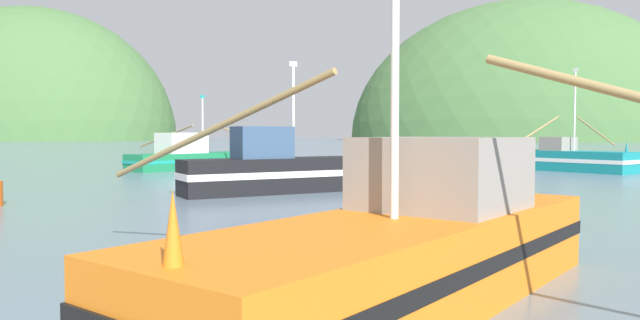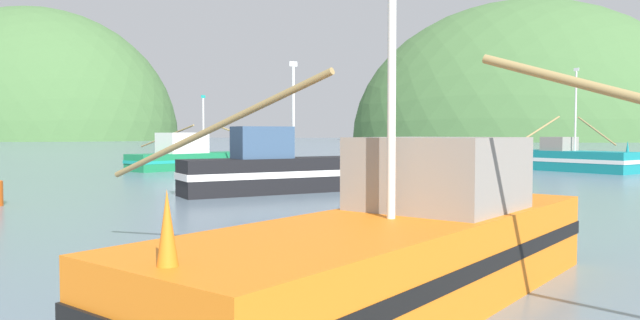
% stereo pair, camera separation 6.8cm
% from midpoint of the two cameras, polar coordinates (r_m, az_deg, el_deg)
% --- Properties ---
extents(hill_mid_right, '(114.34, 91.47, 92.34)m').
position_cam_midpoint_polar(hill_mid_right, '(212.30, 18.53, 1.77)').
color(hill_mid_right, '#47703D').
rests_on(hill_mid_right, ground).
extents(hill_far_left, '(100.47, 80.38, 90.54)m').
position_cam_midpoint_polar(hill_far_left, '(229.54, -25.65, 1.70)').
color(hill_far_left, '#47703D').
rests_on(hill_far_left, ground).
extents(fishing_boat_green, '(14.27, 10.97, 5.18)m').
position_cam_midpoint_polar(fishing_boat_green, '(43.15, -11.42, 0.30)').
color(fishing_boat_green, '#197A47').
rests_on(fishing_boat_green, ground).
extents(fishing_boat_orange, '(12.86, 9.24, 5.82)m').
position_cam_midpoint_polar(fishing_boat_orange, '(9.02, 8.24, -8.08)').
color(fishing_boat_orange, orange).
rests_on(fishing_boat_orange, ground).
extents(fishing_boat_teal, '(8.29, 9.42, 6.74)m').
position_cam_midpoint_polar(fishing_boat_teal, '(42.94, 22.30, 0.10)').
color(fishing_boat_teal, '#147F84').
rests_on(fishing_boat_teal, ground).
extents(fishing_boat_black, '(7.53, 6.85, 5.53)m').
position_cam_midpoint_polar(fishing_boat_black, '(25.23, -4.20, -0.97)').
color(fishing_boat_black, black).
rests_on(fishing_boat_black, ground).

